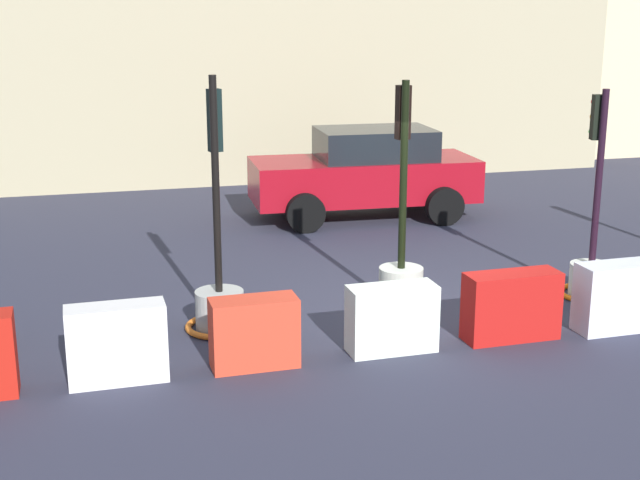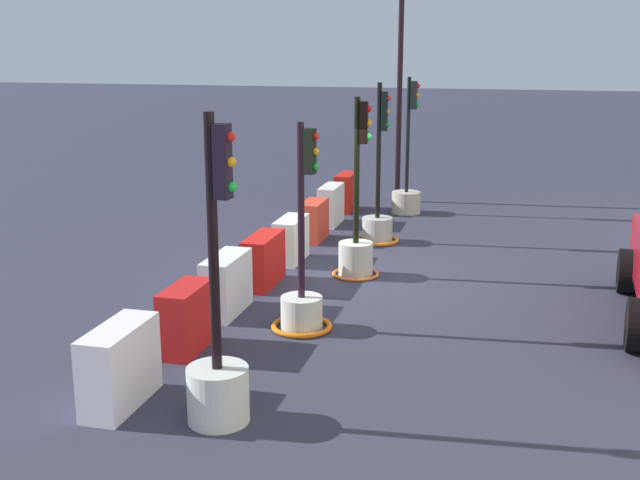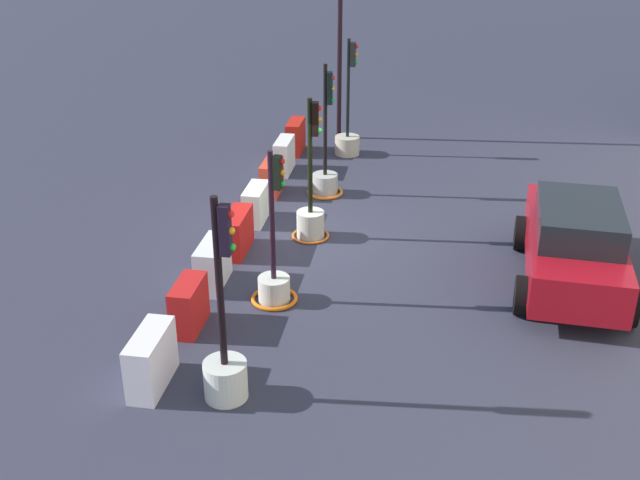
{
  "view_description": "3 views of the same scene",
  "coord_description": "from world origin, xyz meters",
  "px_view_note": "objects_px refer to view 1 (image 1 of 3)",
  "views": [
    {
      "loc": [
        -3.96,
        -10.14,
        3.89
      ],
      "look_at": [
        -1.25,
        0.14,
        1.06
      ],
      "focal_mm": 49.1,
      "sensor_mm": 36.0,
      "label": 1
    },
    {
      "loc": [
        12.51,
        3.09,
        3.83
      ],
      "look_at": [
        1.65,
        0.09,
        1.04
      ],
      "focal_mm": 44.3,
      "sensor_mm": 36.0,
      "label": 2
    },
    {
      "loc": [
        14.38,
        3.09,
        7.09
      ],
      "look_at": [
        1.71,
        0.77,
        0.84
      ],
      "focal_mm": 43.25,
      "sensor_mm": 36.0,
      "label": 3
    }
  ],
  "objects_px": {
    "traffic_light_2": "(401,270)",
    "construction_barrier_1": "(117,344)",
    "traffic_light_1": "(219,293)",
    "construction_barrier_3": "(392,319)",
    "car_red_compact": "(366,173)",
    "construction_barrier_2": "(254,333)",
    "traffic_light_3": "(591,264)",
    "construction_barrier_4": "(511,306)",
    "construction_barrier_5": "(620,297)"
  },
  "relations": [
    {
      "from": "traffic_light_2",
      "to": "construction_barrier_1",
      "type": "bearing_deg",
      "value": -159.11
    },
    {
      "from": "traffic_light_1",
      "to": "traffic_light_2",
      "type": "relative_size",
      "value": 1.04
    },
    {
      "from": "traffic_light_2",
      "to": "construction_barrier_3",
      "type": "xyz_separation_m",
      "value": [
        -0.6,
        -1.35,
        -0.15
      ]
    },
    {
      "from": "traffic_light_2",
      "to": "car_red_compact",
      "type": "distance_m",
      "value": 5.3
    },
    {
      "from": "car_red_compact",
      "to": "construction_barrier_2",
      "type": "bearing_deg",
      "value": -117.33
    },
    {
      "from": "traffic_light_3",
      "to": "construction_barrier_4",
      "type": "xyz_separation_m",
      "value": [
        -1.81,
        -1.2,
        -0.04
      ]
    },
    {
      "from": "traffic_light_3",
      "to": "construction_barrier_1",
      "type": "distance_m",
      "value": 6.58
    },
    {
      "from": "construction_barrier_3",
      "to": "car_red_compact",
      "type": "bearing_deg",
      "value": 74.89
    },
    {
      "from": "traffic_light_2",
      "to": "construction_barrier_4",
      "type": "height_order",
      "value": "traffic_light_2"
    },
    {
      "from": "construction_barrier_3",
      "to": "car_red_compact",
      "type": "relative_size",
      "value": 0.24
    },
    {
      "from": "construction_barrier_3",
      "to": "construction_barrier_4",
      "type": "height_order",
      "value": "construction_barrier_4"
    },
    {
      "from": "construction_barrier_4",
      "to": "traffic_light_1",
      "type": "bearing_deg",
      "value": 159.91
    },
    {
      "from": "traffic_light_2",
      "to": "construction_barrier_2",
      "type": "relative_size",
      "value": 3.09
    },
    {
      "from": "traffic_light_1",
      "to": "construction_barrier_3",
      "type": "bearing_deg",
      "value": -33.9
    },
    {
      "from": "traffic_light_2",
      "to": "construction_barrier_1",
      "type": "height_order",
      "value": "traffic_light_2"
    },
    {
      "from": "car_red_compact",
      "to": "construction_barrier_4",
      "type": "bearing_deg",
      "value": -92.08
    },
    {
      "from": "construction_barrier_1",
      "to": "construction_barrier_4",
      "type": "height_order",
      "value": "construction_barrier_1"
    },
    {
      "from": "construction_barrier_1",
      "to": "construction_barrier_2",
      "type": "xyz_separation_m",
      "value": [
        1.49,
        0.03,
        -0.03
      ]
    },
    {
      "from": "construction_barrier_2",
      "to": "construction_barrier_3",
      "type": "xyz_separation_m",
      "value": [
        1.63,
        0.04,
        -0.0
      ]
    },
    {
      "from": "traffic_light_1",
      "to": "construction_barrier_1",
      "type": "relative_size",
      "value": 2.98
    },
    {
      "from": "traffic_light_1",
      "to": "construction_barrier_4",
      "type": "distance_m",
      "value": 3.57
    },
    {
      "from": "construction_barrier_3",
      "to": "construction_barrier_5",
      "type": "relative_size",
      "value": 0.92
    },
    {
      "from": "traffic_light_3",
      "to": "construction_barrier_2",
      "type": "bearing_deg",
      "value": -165.86
    },
    {
      "from": "construction_barrier_3",
      "to": "car_red_compact",
      "type": "distance_m",
      "value": 6.76
    },
    {
      "from": "traffic_light_2",
      "to": "construction_barrier_2",
      "type": "height_order",
      "value": "traffic_light_2"
    },
    {
      "from": "traffic_light_1",
      "to": "construction_barrier_4",
      "type": "relative_size",
      "value": 2.69
    },
    {
      "from": "traffic_light_3",
      "to": "car_red_compact",
      "type": "height_order",
      "value": "traffic_light_3"
    },
    {
      "from": "construction_barrier_2",
      "to": "construction_barrier_1",
      "type": "bearing_deg",
      "value": -178.91
    },
    {
      "from": "traffic_light_3",
      "to": "construction_barrier_4",
      "type": "height_order",
      "value": "traffic_light_3"
    },
    {
      "from": "construction_barrier_2",
      "to": "construction_barrier_5",
      "type": "bearing_deg",
      "value": -0.19
    },
    {
      "from": "construction_barrier_5",
      "to": "car_red_compact",
      "type": "relative_size",
      "value": 0.26
    },
    {
      "from": "construction_barrier_2",
      "to": "construction_barrier_4",
      "type": "xyz_separation_m",
      "value": [
        3.15,
        0.05,
        0.02
      ]
    },
    {
      "from": "traffic_light_2",
      "to": "construction_barrier_5",
      "type": "bearing_deg",
      "value": -30.61
    },
    {
      "from": "construction_barrier_3",
      "to": "car_red_compact",
      "type": "height_order",
      "value": "car_red_compact"
    },
    {
      "from": "traffic_light_3",
      "to": "car_red_compact",
      "type": "distance_m",
      "value": 5.55
    },
    {
      "from": "car_red_compact",
      "to": "traffic_light_3",
      "type": "bearing_deg",
      "value": -73.45
    },
    {
      "from": "traffic_light_2",
      "to": "construction_barrier_5",
      "type": "distance_m",
      "value": 2.76
    },
    {
      "from": "car_red_compact",
      "to": "traffic_light_2",
      "type": "bearing_deg",
      "value": -102.68
    },
    {
      "from": "construction_barrier_4",
      "to": "car_red_compact",
      "type": "distance_m",
      "value": 6.53
    },
    {
      "from": "construction_barrier_4",
      "to": "car_red_compact",
      "type": "relative_size",
      "value": 0.27
    },
    {
      "from": "traffic_light_2",
      "to": "construction_barrier_3",
      "type": "height_order",
      "value": "traffic_light_2"
    },
    {
      "from": "construction_barrier_5",
      "to": "construction_barrier_4",
      "type": "bearing_deg",
      "value": 177.58
    },
    {
      "from": "construction_barrier_1",
      "to": "construction_barrier_4",
      "type": "bearing_deg",
      "value": 0.92
    },
    {
      "from": "traffic_light_1",
      "to": "construction_barrier_3",
      "type": "height_order",
      "value": "traffic_light_1"
    },
    {
      "from": "construction_barrier_5",
      "to": "traffic_light_3",
      "type": "bearing_deg",
      "value": 73.86
    },
    {
      "from": "traffic_light_3",
      "to": "construction_barrier_4",
      "type": "distance_m",
      "value": 2.18
    },
    {
      "from": "traffic_light_2",
      "to": "construction_barrier_1",
      "type": "relative_size",
      "value": 2.87
    },
    {
      "from": "traffic_light_1",
      "to": "car_red_compact",
      "type": "bearing_deg",
      "value": 55.81
    },
    {
      "from": "traffic_light_3",
      "to": "construction_barrier_2",
      "type": "distance_m",
      "value": 5.12
    },
    {
      "from": "construction_barrier_3",
      "to": "construction_barrier_4",
      "type": "distance_m",
      "value": 1.52
    }
  ]
}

